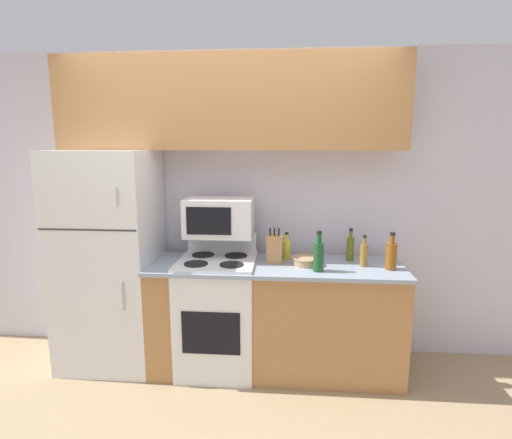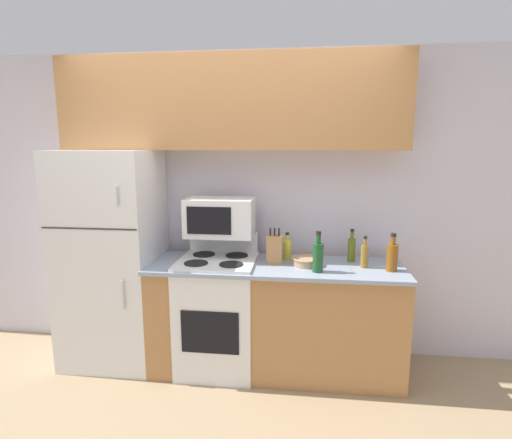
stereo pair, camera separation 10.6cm
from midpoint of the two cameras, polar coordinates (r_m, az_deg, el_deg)
ground_plane at (r=3.27m, az=-5.71°, el=-22.67°), size 12.00×12.00×0.00m
wall_back at (r=3.45m, az=-4.08°, el=1.93°), size 8.00×0.05×2.55m
lower_cabinets at (r=3.27m, az=1.78°, el=-13.76°), size 1.95×0.61×0.89m
refrigerator at (r=3.48m, az=-21.04°, el=-5.38°), size 0.75×0.67×1.75m
upper_cabinets at (r=3.24m, az=-4.80°, el=16.16°), size 2.70×0.32×0.71m
stove at (r=3.30m, az=-6.43°, el=-13.09°), size 0.60×0.59×1.07m
microwave at (r=3.19m, az=-6.24°, el=0.30°), size 0.54×0.33×0.30m
knife_block at (r=3.11m, az=1.66°, el=-4.20°), size 0.12×0.11×0.28m
bowl at (r=3.09m, az=6.21°, el=-5.86°), size 0.22×0.22×0.06m
bottle_vinegar at (r=3.11m, az=14.20°, el=-4.82°), size 0.06×0.06×0.24m
bottle_cooking_spray at (r=3.21m, az=3.44°, el=-4.17°), size 0.06×0.06×0.22m
bottle_wine_green at (r=2.92m, az=7.89°, el=-5.11°), size 0.08×0.08×0.30m
bottle_whiskey at (r=3.08m, az=17.83°, el=-4.84°), size 0.08×0.08×0.28m
bottle_olive_oil at (r=3.24m, az=12.41°, el=-3.98°), size 0.06×0.06×0.26m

